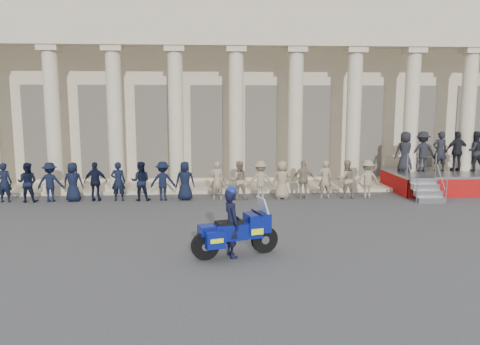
{
  "coord_description": "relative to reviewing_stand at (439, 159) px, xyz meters",
  "views": [
    {
      "loc": [
        0.21,
        -12.44,
        3.85
      ],
      "look_at": [
        1.16,
        2.94,
        1.6
      ],
      "focal_mm": 35.0,
      "sensor_mm": 36.0,
      "label": 1
    }
  ],
  "objects": [
    {
      "name": "ground",
      "position": [
        -10.33,
        -7.6,
        -1.45
      ],
      "size": [
        90.0,
        90.0,
        0.0
      ],
      "primitive_type": "plane",
      "color": "#3B3B3D",
      "rests_on": "ground"
    },
    {
      "name": "building",
      "position": [
        -10.33,
        7.14,
        3.07
      ],
      "size": [
        40.0,
        12.5,
        9.0
      ],
      "color": "#C2B292",
      "rests_on": "ground"
    },
    {
      "name": "officer_rank",
      "position": [
        -13.91,
        -1.29,
        -0.66
      ],
      "size": [
        21.74,
        0.6,
        1.58
      ],
      "color": "black",
      "rests_on": "ground"
    },
    {
      "name": "reviewing_stand",
      "position": [
        0.0,
        0.0,
        0.0
      ],
      "size": [
        4.34,
        4.14,
        2.66
      ],
      "color": "gray",
      "rests_on": "ground"
    },
    {
      "name": "motorcycle",
      "position": [
        -9.5,
        -8.5,
        -0.81
      ],
      "size": [
        2.26,
        1.24,
        1.49
      ],
      "rotation": [
        0.0,
        0.0,
        0.3
      ],
      "color": "black",
      "rests_on": "ground"
    },
    {
      "name": "rider",
      "position": [
        -9.62,
        -8.54,
        -0.54
      ],
      "size": [
        0.59,
        0.73,
        1.84
      ],
      "rotation": [
        0.0,
        0.0,
        1.87
      ],
      "color": "black",
      "rests_on": "ground"
    }
  ]
}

